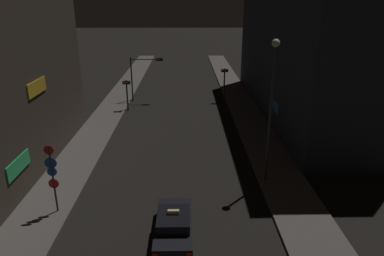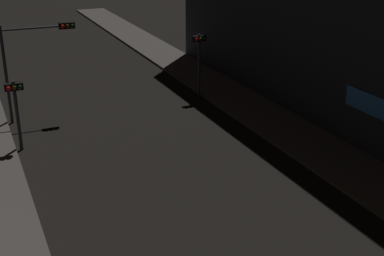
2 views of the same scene
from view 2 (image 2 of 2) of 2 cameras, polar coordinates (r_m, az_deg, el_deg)
sidewalk_right at (r=31.23m, az=4.84°, el=3.11°), size 3.16×72.07×0.16m
traffic_light_overhead at (r=28.30m, az=-16.77°, el=7.91°), size 3.72×0.41×5.08m
traffic_light_left_kerb at (r=24.87m, az=-18.42°, el=2.78°), size 0.80×0.42×3.28m
traffic_light_right_kerb at (r=30.87m, az=0.78°, el=8.07°), size 0.80×0.41×3.81m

